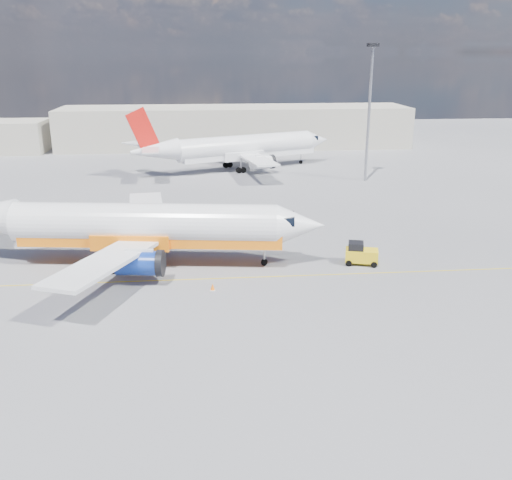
{
  "coord_description": "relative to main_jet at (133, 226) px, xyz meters",
  "views": [
    {
      "loc": [
        -1.53,
        -42.54,
        18.49
      ],
      "look_at": [
        2.62,
        2.66,
        3.5
      ],
      "focal_mm": 40.0,
      "sensor_mm": 36.0,
      "label": 1
    }
  ],
  "objects": [
    {
      "name": "ground",
      "position": [
        8.1,
        -7.37,
        -3.63
      ],
      "size": [
        240.0,
        240.0,
        0.0
      ],
      "primitive_type": "plane",
      "color": "#5E5D62",
      "rests_on": "ground"
    },
    {
      "name": "gse_tug",
      "position": [
        20.56,
        -2.01,
        -2.64
      ],
      "size": [
        3.22,
        2.45,
        2.08
      ],
      "rotation": [
        0.0,
        0.0,
        -0.25
      ],
      "color": "black",
      "rests_on": "ground"
    },
    {
      "name": "traffic_cone",
      "position": [
        6.96,
        -6.88,
        -3.33
      ],
      "size": [
        0.43,
        0.43,
        0.6
      ],
      "color": "white",
      "rests_on": "ground"
    },
    {
      "name": "main_jet",
      "position": [
        0.0,
        0.0,
        0.0
      ],
      "size": [
        35.95,
        28.14,
        10.88
      ],
      "rotation": [
        0.0,
        0.0,
        -0.13
      ],
      "color": "white",
      "rests_on": "ground"
    },
    {
      "name": "floodlight_mast",
      "position": [
        30.71,
        32.83,
        8.18
      ],
      "size": [
        1.44,
        1.44,
        19.7
      ],
      "color": "#9D9DA5",
      "rests_on": "ground"
    },
    {
      "name": "taxi_line",
      "position": [
        8.1,
        -4.37,
        -3.62
      ],
      "size": [
        70.0,
        0.15,
        0.01
      ],
      "primitive_type": "cube",
      "color": "gold",
      "rests_on": "ground"
    },
    {
      "name": "terminal_main",
      "position": [
        13.1,
        67.63,
        0.37
      ],
      "size": [
        70.0,
        14.0,
        8.0
      ],
      "primitive_type": "cube",
      "color": "#B8B19E",
      "rests_on": "ground"
    },
    {
      "name": "second_jet",
      "position": [
        12.42,
        42.98,
        -0.02
      ],
      "size": [
        35.33,
        26.67,
        10.83
      ],
      "rotation": [
        0.0,
        0.0,
        0.39
      ],
      "color": "white",
      "rests_on": "ground"
    }
  ]
}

